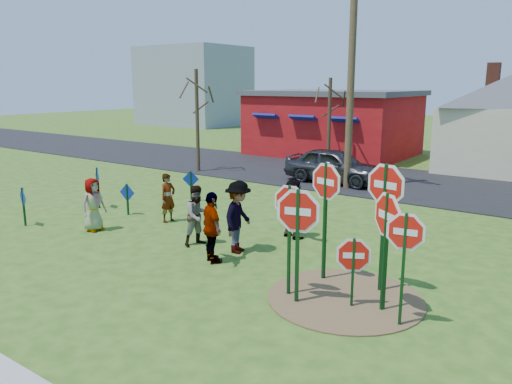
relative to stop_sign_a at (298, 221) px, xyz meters
The scene contains 26 objects.
ground 4.49m from the stop_sign_a, 155.33° to the left, with size 120.00×120.00×0.00m, color #305317.
road 13.86m from the stop_sign_a, 105.92° to the left, with size 120.00×7.50×0.04m, color black.
dirt_patch 1.98m from the stop_sign_a, 45.31° to the left, with size 3.20×3.20×0.03m, color brown.
red_building 21.80m from the stop_sign_a, 115.18° to the left, with size 9.40×7.69×3.90m.
distant_building 44.97m from the stop_sign_a, 135.04° to the left, with size 10.00×8.00×8.00m, color #8C939E.
stop_sign_a is the anchor object (origin of this frame).
stop_sign_b 1.44m from the stop_sign_a, 95.63° to the left, with size 1.07×0.30×2.80m.
stop_sign_c 2.06m from the stop_sign_a, ahead, with size 0.92×0.17×2.26m.
stop_sign_d 1.95m from the stop_sign_a, 52.72° to the left, with size 1.17×0.25×2.90m.
stop_sign_e 1.31m from the stop_sign_a, 24.70° to the left, with size 0.82×0.46×1.54m.
stop_sign_f 1.68m from the stop_sign_a, 22.67° to the left, with size 0.96×0.73×2.51m.
stop_sign_g 0.40m from the stop_sign_a, 146.08° to the left, with size 0.96×0.08×2.48m.
blue_diamond_a 9.77m from the stop_sign_a, behind, with size 0.62×0.19×1.22m.
blue_diamond_b 10.10m from the stop_sign_a, 164.92° to the left, with size 0.61×0.32×1.47m.
blue_diamond_c 8.62m from the stop_sign_a, 162.35° to the left, with size 0.61×0.12×1.07m.
blue_diamond_d 9.46m from the stop_sign_a, 145.78° to the left, with size 0.56×0.32×1.16m.
person_a 7.63m from the stop_sign_a, behind, with size 0.78×0.51×1.60m, color #475E9C.
person_b 7.07m from the stop_sign_a, 156.56° to the left, with size 0.57×0.37×1.56m, color #2C7778.
person_c 4.48m from the stop_sign_a, 158.59° to the left, with size 0.81×0.63×1.66m, color brown.
person_d 3.41m from the stop_sign_a, 148.12° to the left, with size 1.23×0.71×1.90m, color #2F2F34.
person_e 3.09m from the stop_sign_a, 164.95° to the left, with size 1.04×0.43×1.78m, color #472A56.
person_f 4.43m from the stop_sign_a, 122.44° to the left, with size 1.58×0.50×1.70m, color #1C4931.
suv 12.53m from the stop_sign_a, 113.45° to the left, with size 1.79×4.44×1.51m, color #2F3035.
utility_pole 11.92m from the stop_sign_a, 110.49° to the left, with size 2.18×0.96×9.37m.
bare_tree_west 15.75m from the stop_sign_a, 139.24° to the left, with size 1.80×1.80×5.00m.
bare_tree_east 16.49m from the stop_sign_a, 115.38° to the left, with size 1.80×1.80×4.60m.
Camera 1 is at (8.57, -9.83, 4.34)m, focal length 35.00 mm.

